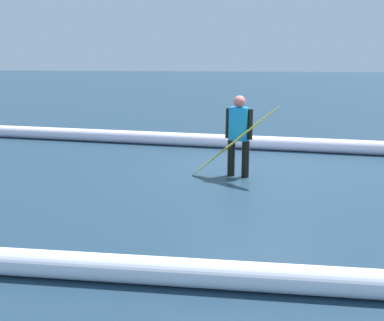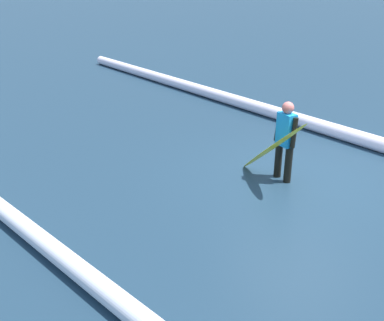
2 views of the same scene
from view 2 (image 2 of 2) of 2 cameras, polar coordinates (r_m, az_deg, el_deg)
The scene contains 5 objects.
ground_plane at distance 8.79m, azimuth 14.32°, elevation -2.27°, with size 166.44×166.44×0.00m, color #1F374A.
surfer at distance 8.35m, azimuth 11.91°, elevation 2.94°, with size 0.51×0.27×1.52m.
surfboard at distance 8.21m, azimuth 10.23°, elevation 1.64°, with size 1.68×0.61×1.43m.
wave_crest_foreground at distance 12.17m, azimuth 10.80°, elevation 6.01°, with size 0.34×0.34×19.85m, color white.
wave_crest_midground at distance 6.45m, azimuth -17.13°, elevation -11.14°, with size 0.28×0.28×18.58m, color white.
Camera 2 is at (-4.23, 6.78, 3.66)m, focal length 41.51 mm.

